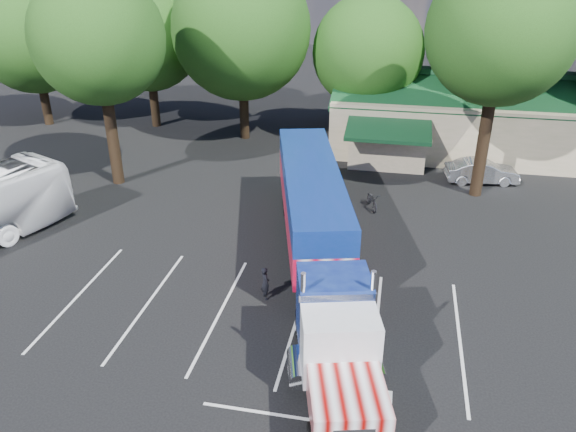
% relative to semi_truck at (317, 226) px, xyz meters
% --- Properties ---
extents(ground, '(120.00, 120.00, 0.00)m').
position_rel_semi_truck_xyz_m(ground, '(-3.39, 2.14, -2.41)').
color(ground, black).
rests_on(ground, ground).
extents(event_hall, '(24.20, 14.12, 5.55)m').
position_rel_semi_truck_xyz_m(event_hall, '(10.35, 19.95, -0.20)').
color(event_hall, '#CAB196').
rests_on(event_hall, ground).
extents(tree_row_a, '(9.00, 9.00, 11.68)m').
position_rel_semi_truck_xyz_m(tree_row_a, '(-25.39, 18.64, 4.75)').
color(tree_row_a, black).
rests_on(tree_row_a, ground).
extents(tree_row_b, '(8.40, 8.40, 11.35)m').
position_rel_semi_truck_xyz_m(tree_row_b, '(-16.39, 19.94, 4.72)').
color(tree_row_b, black).
rests_on(tree_row_b, ground).
extents(tree_row_c, '(10.00, 10.00, 13.05)m').
position_rel_semi_truck_xyz_m(tree_row_c, '(-8.39, 18.34, 5.63)').
color(tree_row_c, black).
rests_on(tree_row_c, ground).
extents(tree_row_d, '(8.00, 8.00, 10.60)m').
position_rel_semi_truck_xyz_m(tree_row_d, '(0.61, 19.64, 4.17)').
color(tree_row_d, black).
rests_on(tree_row_d, ground).
extents(tree_row_e, '(9.60, 9.60, 12.90)m').
position_rel_semi_truck_xyz_m(tree_row_e, '(9.61, 20.14, 5.68)').
color(tree_row_e, black).
rests_on(tree_row_e, ground).
extents(tree_near_left, '(7.60, 7.60, 12.65)m').
position_rel_semi_truck_xyz_m(tree_near_left, '(-13.89, 8.14, 6.40)').
color(tree_near_left, black).
rests_on(tree_near_left, ground).
extents(tree_near_right, '(8.00, 8.00, 13.50)m').
position_rel_semi_truck_xyz_m(tree_near_right, '(8.11, 10.64, 7.05)').
color(tree_near_right, black).
rests_on(tree_near_right, ground).
extents(semi_truck, '(7.44, 20.31, 4.26)m').
position_rel_semi_truck_xyz_m(semi_truck, '(0.00, 0.00, 0.00)').
color(semi_truck, black).
rests_on(semi_truck, ground).
extents(woman, '(0.61, 0.66, 1.51)m').
position_rel_semi_truck_xyz_m(woman, '(-1.79, -2.49, -1.66)').
color(woman, black).
rests_on(woman, ground).
extents(bicycle, '(1.21, 1.97, 0.98)m').
position_rel_semi_truck_xyz_m(bicycle, '(2.11, 7.50, -1.92)').
color(bicycle, black).
rests_on(bicycle, ground).
extents(silver_sedan, '(4.65, 2.19, 1.47)m').
position_rel_semi_truck_xyz_m(silver_sedan, '(8.61, 12.64, -1.67)').
color(silver_sedan, '#B7B9BF').
rests_on(silver_sedan, ground).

